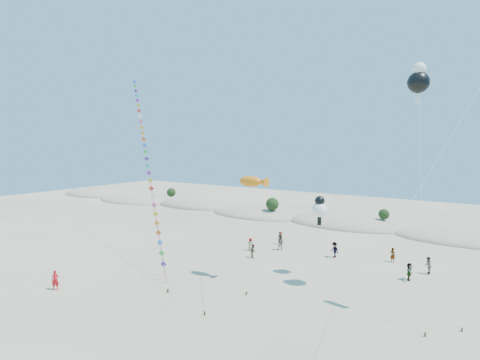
# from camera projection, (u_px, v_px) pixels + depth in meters

# --- Properties ---
(ground) EXTENTS (160.00, 160.00, 0.00)m
(ground) POSITION_uv_depth(u_px,v_px,m) (109.00, 344.00, 25.91)
(ground) COLOR gray
(ground) RESTS_ON ground
(dune_ridge) EXTENTS (145.30, 11.49, 5.57)m
(dune_ridge) POSITION_uv_depth(u_px,v_px,m) (351.00, 225.00, 62.75)
(dune_ridge) COLOR gray
(dune_ridge) RESTS_ON ground
(kite_train) EXTENTS (22.85, 17.07, 22.46)m
(kite_train) POSITION_uv_depth(u_px,v_px,m) (146.00, 154.00, 47.74)
(kite_train) COLOR #3F2D1E
(kite_train) RESTS_ON ground
(fish_kite) EXTENTS (2.94, 9.24, 9.91)m
(fish_kite) POSITION_uv_depth(u_px,v_px,m) (253.00, 182.00, 37.16)
(fish_kite) COLOR #3F2D1E
(fish_kite) RESTS_ON ground
(cartoon_kite_low) EXTENTS (3.93, 8.96, 7.88)m
(cartoon_kite_low) POSITION_uv_depth(u_px,v_px,m) (320.00, 208.00, 38.71)
(cartoon_kite_low) COLOR #3F2D1E
(cartoon_kite_low) RESTS_ON ground
(cartoon_kite_high) EXTENTS (3.39, 8.16, 19.50)m
(cartoon_kite_high) POSITION_uv_depth(u_px,v_px,m) (419.00, 80.00, 32.52)
(cartoon_kite_high) COLOR #3F2D1E
(cartoon_kite_high) RESTS_ON ground
(flyer_foreground) EXTENTS (0.75, 0.75, 1.76)m
(flyer_foreground) POSITION_uv_depth(u_px,v_px,m) (55.00, 280.00, 35.40)
(flyer_foreground) COLOR red
(flyer_foreground) RESTS_ON ground
(beachgoers) EXTENTS (31.57, 7.85, 1.85)m
(beachgoers) POSITION_uv_depth(u_px,v_px,m) (377.00, 259.00, 41.91)
(beachgoers) COLOR slate
(beachgoers) RESTS_ON ground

